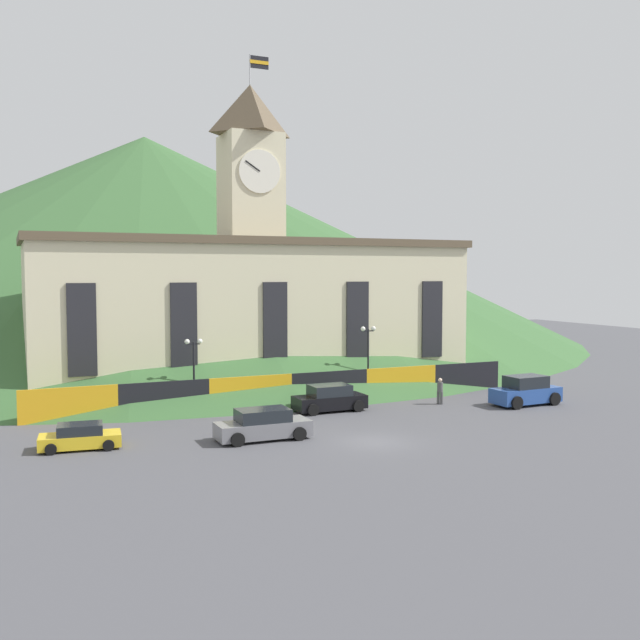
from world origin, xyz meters
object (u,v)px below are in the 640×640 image
street_lamp_center (368,345)px  car_yellow_coupe (80,437)px  car_black_suv (330,399)px  street_lamp_far_left (194,358)px  car_blue_van (526,392)px  pedestrian (440,390)px  car_gray_pickup (263,425)px

street_lamp_center → car_yellow_coupe: size_ratio=1.21×
car_yellow_coupe → car_black_suv: bearing=20.1°
street_lamp_far_left → street_lamp_center: (13.62, 0.00, 0.29)m
car_blue_van → pedestrian: (-5.40, 2.73, 0.06)m
street_lamp_far_left → pedestrian: 17.59m
car_gray_pickup → street_lamp_far_left: bearing=-83.0°
car_yellow_coupe → pedestrian: pedestrian is taller
street_lamp_far_left → street_lamp_center: size_ratio=0.91×
car_black_suv → car_gray_pickup: size_ratio=0.92×
car_yellow_coupe → street_lamp_center: bearing=28.1°
car_blue_van → street_lamp_center: bearing=131.9°
car_blue_van → car_gray_pickup: bearing=-175.7°
car_gray_pickup → car_yellow_coupe: bearing=-11.0°
street_lamp_center → car_yellow_coupe: (-21.98, -8.94, -3.19)m
car_black_suv → car_blue_van: 14.17m
street_lamp_far_left → car_blue_van: size_ratio=0.93×
car_yellow_coupe → street_lamp_far_left: bearing=52.9°
car_yellow_coupe → car_blue_van: (30.23, 0.56, 0.34)m
car_black_suv → pedestrian: pedestrian is taller
street_lamp_center → car_gray_pickup: 16.72m
street_lamp_center → car_gray_pickup: bearing=-138.7°
car_yellow_coupe → car_blue_van: 30.24m
car_yellow_coupe → car_gray_pickup: bearing=-5.3°
car_black_suv → car_gray_pickup: bearing=41.3°
car_yellow_coupe → pedestrian: (24.83, 3.29, 0.40)m
car_yellow_coupe → car_gray_pickup: 9.83m
street_lamp_center → car_black_suv: 7.85m
car_blue_van → pedestrian: 6.05m
pedestrian → street_lamp_far_left: bearing=129.9°
street_lamp_far_left → car_yellow_coupe: (-8.36, -8.94, -2.90)m
car_yellow_coupe → car_gray_pickup: car_gray_pickup is taller
car_black_suv → car_yellow_coupe: size_ratio=1.12×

